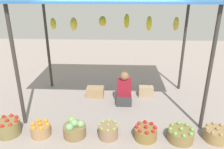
{
  "coord_description": "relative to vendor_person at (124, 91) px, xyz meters",
  "views": [
    {
      "loc": [
        0.2,
        -4.67,
        2.58
      ],
      "look_at": [
        0.0,
        -0.53,
        0.95
      ],
      "focal_mm": 35.17,
      "sensor_mm": 36.0,
      "label": 1
    }
  ],
  "objects": [
    {
      "name": "basket_oranges",
      "position": [
        -1.56,
        -1.37,
        -0.18
      ],
      "size": [
        0.37,
        0.37,
        0.29
      ],
      "color": "#A67D51",
      "rests_on": "ground"
    },
    {
      "name": "ground_plane",
      "position": [
        -0.26,
        -0.07,
        -0.3
      ],
      "size": [
        14.0,
        14.0,
        0.0
      ],
      "primitive_type": "plane",
      "color": "gray"
    },
    {
      "name": "basket_limes",
      "position": [
        -0.29,
        -1.37,
        -0.17
      ],
      "size": [
        0.36,
        0.36,
        0.28
      ],
      "color": "#8F7054",
      "rests_on": "ground"
    },
    {
      "name": "wooden_crate_stacked_rear",
      "position": [
        -0.73,
        0.29,
        -0.18
      ],
      "size": [
        0.43,
        0.3,
        0.23
      ],
      "primitive_type": "cube",
      "color": "#A68359",
      "rests_on": "ground"
    },
    {
      "name": "basket_red_apples",
      "position": [
        0.39,
        -1.37,
        -0.18
      ],
      "size": [
        0.42,
        0.42,
        0.28
      ],
      "color": "olive",
      "rests_on": "ground"
    },
    {
      "name": "market_stall_structure",
      "position": [
        -0.26,
        -0.07,
        1.9
      ],
      "size": [
        3.85,
        2.13,
        2.39
      ],
      "color": "#38332D",
      "rests_on": "ground"
    },
    {
      "name": "basket_cabbages",
      "position": [
        -0.92,
        -1.35,
        -0.15
      ],
      "size": [
        0.43,
        0.43,
        0.35
      ],
      "color": "olive",
      "rests_on": "ground"
    },
    {
      "name": "vendor_person",
      "position": [
        0.0,
        0.0,
        0.0
      ],
      "size": [
        0.36,
        0.44,
        0.78
      ],
      "color": "#383839",
      "rests_on": "ground"
    },
    {
      "name": "basket_red_tomatoes",
      "position": [
        -2.18,
        -1.37,
        -0.15
      ],
      "size": [
        0.44,
        0.44,
        0.34
      ],
      "color": "olive",
      "rests_on": "ground"
    },
    {
      "name": "basket_green_apples",
      "position": [
        1.02,
        -1.39,
        -0.19
      ],
      "size": [
        0.47,
        0.47,
        0.27
      ],
      "color": "olive",
      "rests_on": "ground"
    },
    {
      "name": "basket_potatoes",
      "position": [
        1.67,
        -1.36,
        -0.18
      ],
      "size": [
        0.42,
        0.42,
        0.27
      ],
      "color": "#967648",
      "rests_on": "ground"
    },
    {
      "name": "wooden_crate_near_vendor",
      "position": [
        0.56,
        0.39,
        -0.16
      ],
      "size": [
        0.36,
        0.32,
        0.28
      ],
      "primitive_type": "cube",
      "color": "tan",
      "rests_on": "ground"
    }
  ]
}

